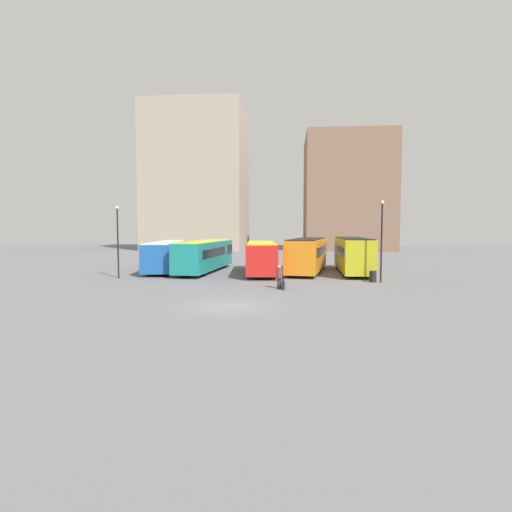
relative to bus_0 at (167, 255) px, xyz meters
name	(u,v)px	position (x,y,z in m)	size (l,w,h in m)	color
ground_plane	(230,306)	(8.86, -17.48, -1.52)	(160.00, 160.00, 0.00)	slate
building_block_left	(199,180)	(-6.51, 42.10, 12.38)	(18.75, 17.97, 27.80)	tan
building_block_right	(346,194)	(22.96, 42.10, 9.36)	(16.19, 17.29, 21.77)	#7F604C
bus_0	(167,255)	(0.00, 0.00, 0.00)	(4.01, 12.32, 2.78)	#1E56A3
bus_1	(206,255)	(4.00, -0.82, 0.07)	(3.39, 12.22, 2.89)	#19847F
bus_2	(261,256)	(9.38, -2.21, 0.02)	(3.44, 10.46, 2.82)	red
bus_3	(308,254)	(13.62, -0.51, 0.18)	(4.41, 11.54, 3.13)	orange
bus_4	(353,254)	(17.72, -0.84, 0.22)	(2.85, 11.10, 3.21)	gold
traveler	(279,275)	(11.26, -11.24, -0.58)	(0.42, 0.42, 1.59)	#382D4C
suitcase	(283,286)	(11.53, -11.69, -1.25)	(0.24, 0.44, 0.76)	black
lamp_post_0	(118,236)	(-1.99, -6.62, 1.93)	(0.28, 0.28, 5.89)	black
lamp_post_1	(382,235)	(18.80, -7.49, 2.05)	(0.28, 0.28, 6.13)	black
trash_bin	(373,276)	(18.25, -7.33, -1.10)	(0.52, 0.52, 0.85)	black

